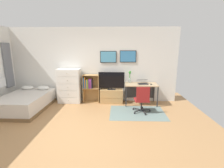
# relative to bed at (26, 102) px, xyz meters

# --- Properties ---
(ground_plane) EXTENTS (7.20, 7.20, 0.00)m
(ground_plane) POSITION_rel_bed_xyz_m (2.12, -1.41, -0.26)
(ground_plane) COLOR #A87A4C
(wall_back_with_posters) EXTENTS (6.12, 0.09, 2.70)m
(wall_back_with_posters) POSITION_rel_bed_xyz_m (2.13, 1.02, 1.10)
(wall_back_with_posters) COLOR silver
(wall_back_with_posters) RESTS_ON ground_plane
(area_rug) EXTENTS (1.70, 1.20, 0.01)m
(area_rug) POSITION_rel_bed_xyz_m (3.64, -0.19, -0.25)
(area_rug) COLOR slate
(area_rug) RESTS_ON ground_plane
(bed) EXTENTS (1.34, 1.93, 0.63)m
(bed) POSITION_rel_bed_xyz_m (0.00, 0.00, 0.00)
(bed) COLOR brown
(bed) RESTS_ON ground_plane
(dresser) EXTENTS (0.82, 0.46, 1.25)m
(dresser) POSITION_rel_bed_xyz_m (1.26, 0.74, 0.37)
(dresser) COLOR white
(dresser) RESTS_ON ground_plane
(bookshelf) EXTENTS (0.59, 0.30, 1.03)m
(bookshelf) POSITION_rel_bed_xyz_m (2.00, 0.81, 0.35)
(bookshelf) COLOR tan
(bookshelf) RESTS_ON ground_plane
(tv_stand) EXTENTS (0.82, 0.41, 0.50)m
(tv_stand) POSITION_rel_bed_xyz_m (2.79, 0.76, -0.00)
(tv_stand) COLOR tan
(tv_stand) RESTS_ON ground_plane
(television) EXTENTS (0.93, 0.16, 0.64)m
(television) POSITION_rel_bed_xyz_m (2.79, 0.74, 0.57)
(television) COLOR black
(television) RESTS_ON tv_stand
(desk) EXTENTS (1.12, 0.64, 0.74)m
(desk) POSITION_rel_bed_xyz_m (3.84, 0.72, 0.35)
(desk) COLOR tan
(desk) RESTS_ON ground_plane
(office_chair) EXTENTS (0.56, 0.58, 0.86)m
(office_chair) POSITION_rel_bed_xyz_m (3.77, -0.19, 0.20)
(office_chair) COLOR #232326
(office_chair) RESTS_ON ground_plane
(laptop) EXTENTS (0.38, 0.41, 0.15)m
(laptop) POSITION_rel_bed_xyz_m (3.90, 0.69, 0.54)
(laptop) COLOR #333338
(laptop) RESTS_ON desk
(computer_mouse) EXTENTS (0.06, 0.10, 0.03)m
(computer_mouse) POSITION_rel_bed_xyz_m (4.17, 0.55, 0.50)
(computer_mouse) COLOR #262628
(computer_mouse) RESTS_ON desk
(bamboo_vase) EXTENTS (0.09, 0.09, 0.43)m
(bamboo_vase) POSITION_rel_bed_xyz_m (3.45, 0.85, 0.71)
(bamboo_vase) COLOR silver
(bamboo_vase) RESTS_ON desk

